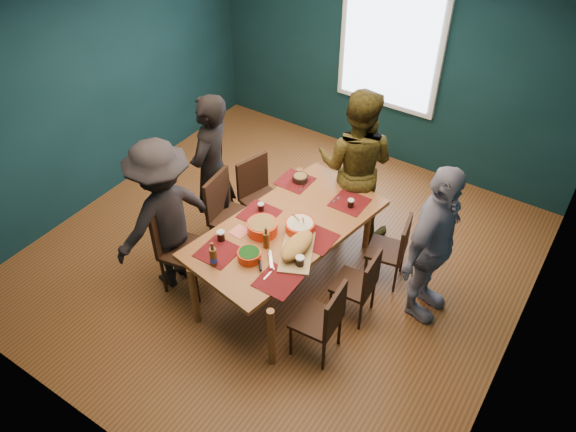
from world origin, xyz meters
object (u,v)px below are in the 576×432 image
at_px(chair_left_mid, 227,209).
at_px(bowl_salad, 262,227).
at_px(chair_right_far, 395,246).
at_px(chair_left_near, 177,241).
at_px(bowl_herbs, 249,255).
at_px(cutting_board, 297,247).
at_px(dining_table, 287,232).
at_px(person_right, 433,246).
at_px(bowl_dumpling, 300,227).
at_px(person_back, 356,165).
at_px(chair_right_mid, 362,282).
at_px(person_near_left, 164,216).
at_px(chair_left_far, 258,191).
at_px(chair_right_near, 325,317).
at_px(person_far_left, 212,170).

distance_m(chair_left_mid, bowl_salad, 0.77).
bearing_deg(chair_right_far, chair_left_near, -156.94).
relative_size(bowl_herbs, cutting_board, 0.30).
relative_size(dining_table, person_right, 1.26).
bearing_deg(chair_right_far, chair_left_mid, -173.22).
xyz_separation_m(dining_table, chair_right_far, (0.90, 0.62, -0.22)).
relative_size(chair_left_near, bowl_dumpling, 3.50).
xyz_separation_m(person_back, cutting_board, (0.13, -1.38, -0.05)).
distance_m(dining_table, person_back, 1.15).
bearing_deg(person_right, bowl_herbs, 131.58).
height_order(chair_left_mid, person_right, person_right).
height_order(chair_right_mid, person_near_left, person_near_left).
bearing_deg(bowl_herbs, chair_left_mid, 140.87).
relative_size(person_back, cutting_board, 2.46).
bearing_deg(bowl_herbs, bowl_dumpling, 72.13).
height_order(chair_left_near, person_back, person_back).
relative_size(person_back, person_right, 1.04).
bearing_deg(person_right, cutting_board, 128.76).
xyz_separation_m(chair_left_far, person_back, (0.90, 0.58, 0.36)).
bearing_deg(person_right, bowl_dumpling, 115.26).
bearing_deg(chair_left_mid, person_right, 3.33).
height_order(person_near_left, bowl_salad, person_near_left).
height_order(chair_left_far, person_back, person_back).
bearing_deg(person_right, chair_left_near, 120.22).
bearing_deg(bowl_herbs, chair_left_far, 122.48).
bearing_deg(chair_left_mid, cutting_board, -22.87).
bearing_deg(chair_left_mid, chair_right_near, -28.34).
bearing_deg(chair_right_mid, person_right, 38.18).
bearing_deg(bowl_dumpling, chair_left_far, 148.62).
bearing_deg(bowl_salad, dining_table, 53.57).
distance_m(dining_table, bowl_salad, 0.29).
bearing_deg(person_near_left, bowl_dumpling, 130.05).
relative_size(chair_right_far, chair_right_mid, 1.00).
relative_size(person_far_left, bowl_salad, 5.93).
height_order(dining_table, bowl_salad, bowl_salad).
bearing_deg(chair_right_near, person_back, 106.44).
bearing_deg(cutting_board, chair_left_far, 116.88).
relative_size(chair_right_near, person_right, 0.50).
bearing_deg(chair_left_far, cutting_board, -22.12).
height_order(dining_table, person_far_left, person_far_left).
xyz_separation_m(person_right, person_near_left, (-2.37, -1.03, -0.02)).
relative_size(person_back, bowl_salad, 6.03).
distance_m(chair_right_near, person_far_left, 2.09).
xyz_separation_m(chair_left_mid, bowl_herbs, (0.78, -0.64, 0.25)).
height_order(chair_right_mid, chair_right_near, chair_right_near).
distance_m(chair_left_near, person_far_left, 0.90).
relative_size(person_right, person_near_left, 1.02).
distance_m(chair_left_far, cutting_board, 1.34).
height_order(chair_left_far, bowl_salad, chair_left_far).
bearing_deg(person_right, bowl_salad, 118.45).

